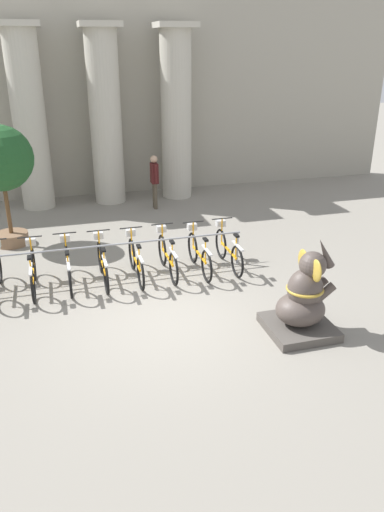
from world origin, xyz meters
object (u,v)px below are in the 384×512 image
person_pedestrian (154,177)px  potted_tree (1,163)px  bicycle_3 (68,267)px  bicycle_7 (199,253)px  elephant_statue (303,301)px  bicycle_6 (167,256)px  bicycle_2 (33,271)px  bicycle_8 (228,249)px  bicycle_5 (136,260)px  bicycle_4 (103,264)px

person_pedestrian → potted_tree: size_ratio=0.55×
bicycle_3 → bicycle_7: same height
elephant_statue → potted_tree: size_ratio=0.59×
bicycle_6 → person_pedestrian: bearing=81.4°
potted_tree → bicycle_2: bearing=-78.6°
bicycle_6 → bicycle_8: bearing=-0.1°
bicycle_5 → bicycle_6: (0.69, 0.05, 0.00)m
bicycle_7 → person_pedestrian: bearing=89.8°
bicycle_2 → elephant_statue: size_ratio=1.02×
bicycle_3 → bicycle_6: 2.07m
bicycle_7 → potted_tree: potted_tree is taller
person_pedestrian → bicycle_2: bearing=-126.4°
bicycle_2 → bicycle_8: size_ratio=1.00×
bicycle_2 → elephant_statue: (4.43, -2.87, 0.17)m
bicycle_4 → elephant_statue: (3.06, -2.88, 0.17)m
bicycle_6 → bicycle_4: bearing=-178.4°
bicycle_3 → person_pedestrian: size_ratio=1.10×
bicycle_7 → potted_tree: 5.12m
bicycle_4 → potted_tree: size_ratio=0.60×
bicycle_2 → bicycle_6: bearing=0.9°
potted_tree → bicycle_4: bearing=-54.9°
bicycle_8 → bicycle_3: bearing=-179.9°
bicycle_2 → person_pedestrian: 5.85m
bicycle_5 → elephant_statue: elephant_statue is taller
bicycle_2 → bicycle_4: 1.38m
bicycle_2 → bicycle_5: same height
bicycle_7 → person_pedestrian: (0.02, 4.70, 0.54)m
bicycle_8 → potted_tree: potted_tree is taller
bicycle_4 → bicycle_5: 0.69m
bicycle_8 → potted_tree: 5.65m
bicycle_4 → person_pedestrian: person_pedestrian is taller
bicycle_8 → person_pedestrian: person_pedestrian is taller
bicycle_5 → bicycle_7: size_ratio=1.00×
bicycle_5 → bicycle_6: bearing=4.0°
bicycle_3 → potted_tree: bearing=114.6°
bicycle_2 → person_pedestrian: bearing=53.6°
bicycle_6 → elephant_statue: (1.68, -2.92, 0.17)m
bicycle_2 → bicycle_5: bearing=-0.1°
bicycle_7 → potted_tree: (-4.00, 2.76, 1.63)m
bicycle_3 → bicycle_2: bearing=-177.0°
bicycle_8 → elephant_statue: size_ratio=1.02×
bicycle_2 → bicycle_5: (2.07, -0.00, 0.00)m
bicycle_4 → bicycle_7: size_ratio=1.00×
bicycle_2 → bicycle_7: same height
bicycle_2 → potted_tree: (-0.55, 2.75, 1.63)m
bicycle_8 → person_pedestrian: 4.73m
bicycle_4 → bicycle_6: 1.38m
bicycle_3 → bicycle_8: same height
bicycle_7 → elephant_statue: size_ratio=1.02×
bicycle_4 → bicycle_5: same height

